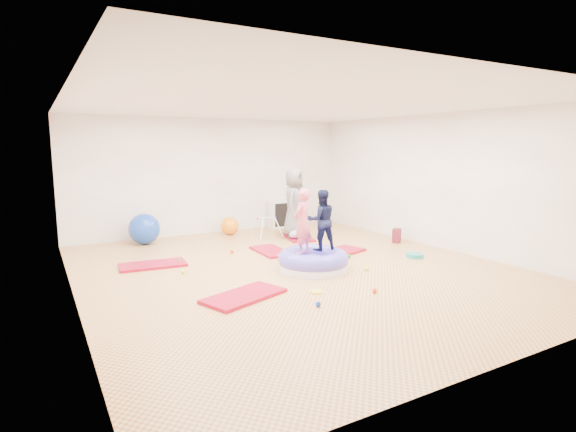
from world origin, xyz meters
TOP-DOWN VIEW (x-y plane):
  - room at (0.00, 0.00)m, footprint 7.01×8.01m
  - gym_mat_front_left at (-1.41, -0.92)m, footprint 1.33×0.96m
  - gym_mat_mid_left at (-2.13, 1.45)m, footprint 1.20×0.68m
  - gym_mat_center_back at (0.22, 1.37)m, footprint 0.59×1.10m
  - gym_mat_right at (1.34, 0.61)m, footprint 1.27×0.88m
  - gym_mat_rear_right at (1.43, 2.33)m, footprint 0.80×1.18m
  - inflatable_cushion at (0.23, -0.17)m, footprint 1.23×1.23m
  - child_pink at (0.00, -0.19)m, footprint 0.49×0.42m
  - child_navy at (0.46, -0.08)m, footprint 0.61×0.54m
  - adult_caregiver at (1.35, 2.38)m, footprint 0.90×0.89m
  - infant at (1.25, 2.08)m, footprint 0.35×0.35m
  - ball_pit_balls at (-0.24, 0.09)m, footprint 3.16×3.48m
  - exercise_ball_blue at (-1.84, 3.43)m, footprint 0.68×0.68m
  - exercise_ball_orange at (0.20, 3.51)m, footprint 0.43×0.43m
  - infant_play_gym at (0.84, 2.79)m, footprint 0.62×0.59m
  - cube_shelf at (1.82, 3.79)m, footprint 0.71×0.35m
  - balance_disc at (2.43, -0.39)m, footprint 0.34×0.34m
  - backpack at (3.10, 0.82)m, footprint 0.31×0.29m
  - yellow_toy at (-0.40, -1.25)m, footprint 0.19×0.19m

SIDE VIEW (x-z plane):
  - yellow_toy at x=-0.40m, z-range 0.00..0.03m
  - gym_mat_center_back at x=0.22m, z-range 0.00..0.04m
  - gym_mat_rear_right at x=1.43m, z-range 0.00..0.05m
  - gym_mat_mid_left at x=-2.13m, z-range 0.00..0.05m
  - gym_mat_right at x=1.34m, z-range 0.00..0.05m
  - gym_mat_front_left at x=-1.41m, z-range 0.00..0.05m
  - balance_disc at x=2.43m, z-range 0.00..0.07m
  - ball_pit_balls at x=-0.24m, z-range 0.00..0.08m
  - infant at x=1.25m, z-range 0.05..0.25m
  - inflatable_cushion at x=0.23m, z-range -0.04..0.34m
  - backpack at x=3.10m, z-range 0.00..0.31m
  - exercise_ball_orange at x=0.20m, z-range 0.00..0.43m
  - infant_play_gym at x=0.84m, z-range 0.08..0.56m
  - exercise_ball_blue at x=-1.84m, z-range 0.00..0.68m
  - cube_shelf at x=1.82m, z-range 0.00..0.71m
  - adult_caregiver at x=1.35m, z-range 0.05..1.61m
  - child_navy at x=0.46m, z-range 0.35..1.43m
  - child_pink at x=0.00m, z-range 0.35..1.47m
  - room at x=0.00m, z-range 0.00..2.80m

